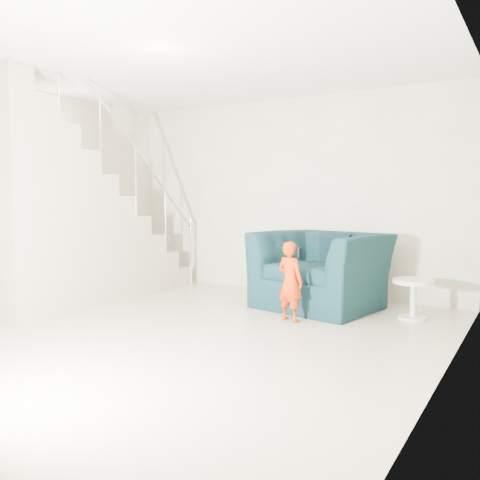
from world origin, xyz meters
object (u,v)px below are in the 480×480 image
armchair (321,270)px  side_table (413,292)px  toddler (290,281)px  staircase (65,229)px

armchair → side_table: armchair is taller
armchair → toddler: size_ratio=1.62×
staircase → armchair: bearing=27.2°
armchair → staircase: 3.20m
side_table → staircase: bearing=-160.4°
armchair → side_table: bearing=8.3°
side_table → staircase: (-3.91, -1.39, 0.65)m
armchair → staircase: (-2.81, -1.45, 0.49)m
side_table → armchair: bearing=177.2°
toddler → staircase: staircase is taller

